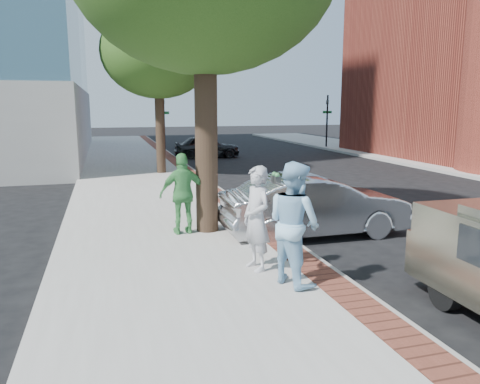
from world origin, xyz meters
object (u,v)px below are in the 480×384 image
object	(u,v)px
person_gray	(257,218)
parking_meter	(276,191)
person_officer	(294,223)
bg_car	(207,146)
person_green	(183,194)
sedan_silver	(315,206)

from	to	relation	value
person_gray	parking_meter	bearing A→B (deg)	138.75
person_gray	person_officer	distance (m)	0.88
parking_meter	bg_car	distance (m)	17.87
person_gray	person_officer	world-z (taller)	person_officer
person_green	sedan_silver	size ratio (longest dim) A/B	0.42
parking_meter	sedan_silver	world-z (taller)	parking_meter
person_green	sedan_silver	bearing A→B (deg)	167.17
parking_meter	person_officer	world-z (taller)	person_officer
person_green	bg_car	world-z (taller)	person_green
sedan_silver	person_gray	bearing A→B (deg)	135.39
parking_meter	bg_car	xyz separation A→B (m)	(2.24, 17.72, -0.54)
person_gray	sedan_silver	world-z (taller)	person_gray
parking_meter	person_officer	xyz separation A→B (m)	(-0.68, -2.71, -0.03)
person_officer	person_gray	bearing A→B (deg)	7.89
bg_car	person_officer	bearing A→B (deg)	175.98
person_gray	person_green	distance (m)	2.90
parking_meter	person_green	world-z (taller)	person_green
person_officer	person_green	distance (m)	3.76
parking_meter	person_gray	distance (m)	2.21
person_gray	person_officer	bearing A→B (deg)	14.41
person_gray	sedan_silver	bearing A→B (deg)	123.22
person_officer	person_green	xyz separation A→B (m)	(-1.25, 3.54, -0.09)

